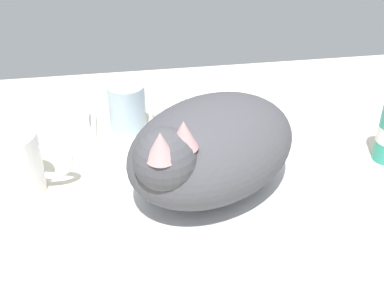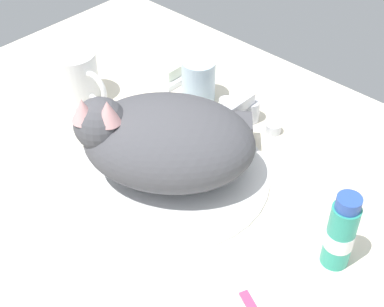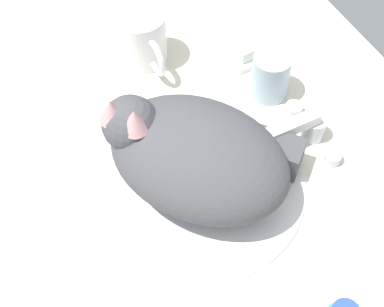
{
  "view_description": "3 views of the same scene",
  "coord_description": "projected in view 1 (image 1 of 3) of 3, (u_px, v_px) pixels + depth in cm",
  "views": [
    {
      "loc": [
        -12.07,
        -60.11,
        47.7
      ],
      "look_at": [
        -2.77,
        0.46,
        6.09
      ],
      "focal_mm": 49.66,
      "sensor_mm": 36.0,
      "label": 1
    },
    {
      "loc": [
        46.67,
        -45.09,
        61.04
      ],
      "look_at": [
        1.82,
        3.21,
        3.78
      ],
      "focal_mm": 52.01,
      "sensor_mm": 36.0,
      "label": 2
    },
    {
      "loc": [
        39.92,
        -21.49,
        72.56
      ],
      "look_at": [
        -2.51,
        0.21,
        4.91
      ],
      "focal_mm": 53.55,
      "sensor_mm": 36.0,
      "label": 3
    }
  ],
  "objects": [
    {
      "name": "faucet",
      "position": [
        192.0,
        109.0,
        0.91
      ],
      "size": [
        13.49,
        11.3,
        6.11
      ],
      "color": "silver",
      "rests_on": "ground_plane"
    },
    {
      "name": "ground_plane",
      "position": [
        211.0,
        196.0,
        0.78
      ],
      "size": [
        110.0,
        82.5,
        3.0
      ],
      "primitive_type": "cube",
      "color": "silver"
    },
    {
      "name": "soap_dish",
      "position": [
        70.0,
        127.0,
        0.9
      ],
      "size": [
        9.0,
        6.4,
        1.2
      ],
      "primitive_type": "cube",
      "color": "white",
      "rests_on": "ground_plane"
    },
    {
      "name": "coffee_mug",
      "position": [
        14.0,
        163.0,
        0.74
      ],
      "size": [
        12.69,
        8.3,
        9.62
      ],
      "color": "white",
      "rests_on": "ground_plane"
    },
    {
      "name": "sink_basin",
      "position": [
        211.0,
        186.0,
        0.77
      ],
      "size": [
        31.9,
        31.9,
        0.77
      ],
      "primitive_type": "cylinder",
      "color": "white",
      "rests_on": "ground_plane"
    },
    {
      "name": "cat",
      "position": [
        207.0,
        148.0,
        0.73
      ],
      "size": [
        32.43,
        31.62,
        15.12
      ],
      "color": "#4C4C51",
      "rests_on": "sink_basin"
    },
    {
      "name": "rinse_cup",
      "position": [
        127.0,
        107.0,
        0.89
      ],
      "size": [
        6.21,
        6.21,
        8.14
      ],
      "color": "silver",
      "rests_on": "ground_plane"
    },
    {
      "name": "soap_bar",
      "position": [
        68.0,
        118.0,
        0.9
      ],
      "size": [
        7.0,
        4.22,
        2.25
      ],
      "primitive_type": "cube",
      "rotation": [
        0.0,
        0.0,
        0.02
      ],
      "color": "silver",
      "rests_on": "soap_dish"
    }
  ]
}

